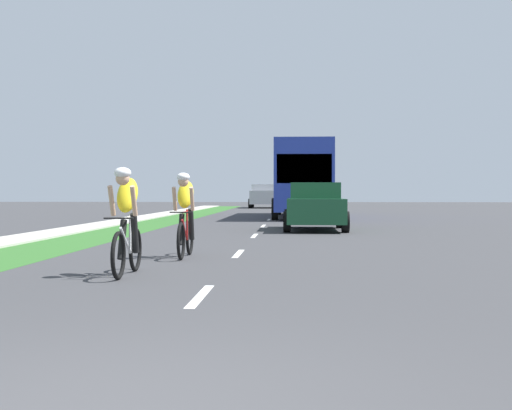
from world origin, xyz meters
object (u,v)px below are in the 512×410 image
Objects in this scene: sedan_dark_green at (315,206)px; bus_blue at (302,177)px; cyclist_lead at (127,220)px; suv_silver at (264,196)px; cyclist_trailing at (185,214)px.

bus_blue is at bearing 91.21° from sedan_dark_green.
cyclist_lead is 0.37× the size of suv_silver.
cyclist_trailing is at bearing 81.61° from cyclist_lead.
bus_blue is 2.47× the size of suv_silver.
sedan_dark_green is 0.37× the size of bus_blue.
bus_blue reaches higher than sedan_dark_green.
cyclist_lead is 24.31m from bus_blue.
sedan_dark_green is at bearing -84.46° from suv_silver.
cyclist_lead is at bearing -98.39° from cyclist_trailing.
cyclist_lead is at bearing -90.17° from suv_silver.
bus_blue is 19.28m from suv_silver.
suv_silver reaches higher than cyclist_lead.
cyclist_trailing is at bearing -89.59° from suv_silver.
suv_silver is (-2.99, 30.83, 0.18)m from sedan_dark_green.
cyclist_trailing is 40.33m from suv_silver.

